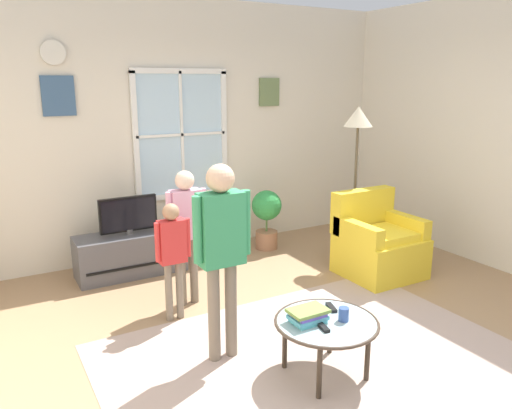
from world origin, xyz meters
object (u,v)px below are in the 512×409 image
tv_stand (131,254)px  armchair (378,244)px  book_stack (308,315)px  potted_plant_by_window (267,214)px  person_red_shirt (172,248)px  remote_near_cup (331,307)px  person_green_shirt (221,240)px  coffee_table (326,325)px  floor_lamp (358,132)px  cup (344,314)px  television (128,214)px  person_pink_shirt (186,222)px  remote_near_books (323,327)px

tv_stand → armchair: (2.27, -1.28, 0.10)m
book_stack → potted_plant_by_window: bearing=65.0°
book_stack → person_red_shirt: bearing=111.4°
remote_near_cup → person_red_shirt: bearing=122.9°
person_green_shirt → potted_plant_by_window: bearing=51.8°
coffee_table → floor_lamp: 2.75m
tv_stand → floor_lamp: (2.42, -0.71, 1.22)m
cup → person_green_shirt: size_ratio=0.07×
television → person_pink_shirt: person_pink_shirt is taller
cup → remote_near_books: 0.19m
tv_stand → person_red_shirt: (0.03, -1.21, 0.42)m
floor_lamp → remote_near_books: bearing=-134.8°
remote_near_books → person_pink_shirt: 1.68m
coffee_table → remote_near_cup: bearing=42.4°
tv_stand → remote_near_books: 2.65m
armchair → remote_near_cup: (-1.48, -1.10, 0.09)m
remote_near_books → person_pink_shirt: person_pink_shirt is taller
floor_lamp → armchair: bearing=-104.8°
remote_near_books → floor_lamp: 2.83m
armchair → remote_near_books: (-1.71, -1.30, 0.09)m
person_red_shirt → potted_plant_by_window: size_ratio=1.42×
tv_stand → armchair: armchair is taller
tv_stand → floor_lamp: floor_lamp is taller
person_red_shirt → floor_lamp: (2.39, 0.50, 0.80)m
television → potted_plant_by_window: (1.68, 0.01, -0.22)m
television → remote_near_books: size_ratio=4.25×
person_pink_shirt → floor_lamp: (2.17, 0.26, 0.67)m
book_stack → person_green_shirt: bearing=128.6°
person_pink_shirt → potted_plant_by_window: person_pink_shirt is taller
tv_stand → person_red_shirt: bearing=-88.4°
cup → remote_near_cup: size_ratio=0.68×
person_green_shirt → person_pink_shirt: size_ratio=1.17×
tv_stand → potted_plant_by_window: 1.69m
book_stack → person_pink_shirt: size_ratio=0.21×
tv_stand → person_red_shirt: size_ratio=1.09×
coffee_table → tv_stand: bearing=104.5°
tv_stand → person_green_shirt: person_green_shirt is taller
television → floor_lamp: floor_lamp is taller
armchair → remote_near_cup: 1.84m
remote_near_books → person_red_shirt: (-0.53, 1.38, 0.23)m
remote_near_cup → potted_plant_by_window: 2.55m
potted_plant_by_window → floor_lamp: bearing=-44.0°
armchair → coffee_table: armchair is taller
tv_stand → armchair: bearing=-29.5°
cup → remote_near_cup: bearing=77.5°
tv_stand → person_red_shirt: person_red_shirt is taller
person_pink_shirt → potted_plant_by_window: 1.76m
coffee_table → person_red_shirt: 1.47m
remote_near_books → person_pink_shirt: size_ratio=0.11×
potted_plant_by_window → cup: bearing=-109.8°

